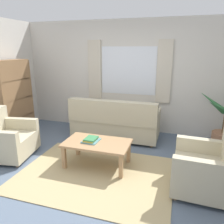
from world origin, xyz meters
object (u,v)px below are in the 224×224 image
at_px(armchair_right, 208,169).
at_px(potted_plant, 224,128).
at_px(couch, 115,123).
at_px(book_stack_on_table, 91,140).
at_px(coffee_table, 97,145).
at_px(bookshelf, 16,103).
at_px(armchair_left, 6,139).

distance_m(armchair_right, potted_plant, 1.73).
distance_m(couch, armchair_right, 2.31).
bearing_deg(book_stack_on_table, coffee_table, -3.35).
relative_size(potted_plant, bookshelf, 0.67).
height_order(armchair_right, coffee_table, armchair_right).
relative_size(armchair_right, book_stack_on_table, 2.99).
bearing_deg(armchair_left, book_stack_on_table, -93.29).
bearing_deg(bookshelf, book_stack_on_table, 69.55).
distance_m(couch, book_stack_on_table, 1.26).
xyz_separation_m(armchair_right, book_stack_on_table, (-1.83, 0.22, 0.11)).
xyz_separation_m(couch, armchair_left, (-1.67, -1.44, -0.01)).
distance_m(book_stack_on_table, potted_plant, 2.71).
relative_size(armchair_left, bookshelf, 0.56).
relative_size(armchair_left, coffee_table, 0.88).
xyz_separation_m(armchair_right, bookshelf, (-4.00, 1.03, 0.42)).
bearing_deg(armchair_left, armchair_right, -100.30).
bearing_deg(coffee_table, couch, 92.71).
xyz_separation_m(armchair_left, book_stack_on_table, (1.62, 0.18, 0.11)).
distance_m(coffee_table, potted_plant, 2.62).
distance_m(armchair_right, book_stack_on_table, 1.85).
relative_size(couch, book_stack_on_table, 6.45).
bearing_deg(potted_plant, coffee_table, -146.06).
bearing_deg(couch, book_stack_on_table, 87.63).
distance_m(couch, armchair_left, 2.21).
relative_size(coffee_table, potted_plant, 0.95).
height_order(book_stack_on_table, potted_plant, potted_plant).
bearing_deg(couch, armchair_right, 140.39).
bearing_deg(coffee_table, armchair_left, -174.16).
relative_size(armchair_left, book_stack_on_table, 3.28).
bearing_deg(armchair_left, bookshelf, 19.07).
height_order(armchair_right, bookshelf, bookshelf).
relative_size(armchair_right, bookshelf, 0.51).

